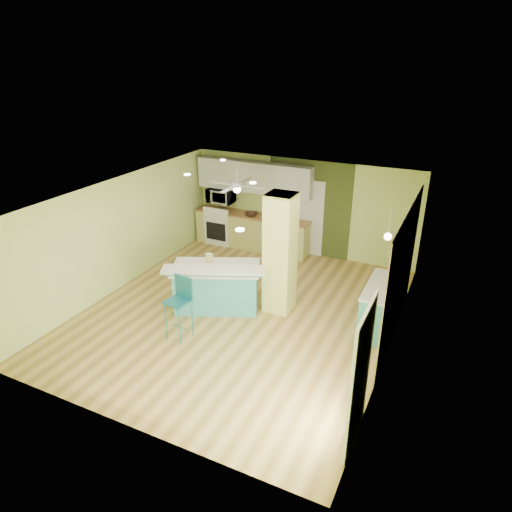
{
  "coord_description": "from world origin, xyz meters",
  "views": [
    {
      "loc": [
        3.81,
        -7.22,
        4.95
      ],
      "look_at": [
        0.16,
        0.4,
        1.15
      ],
      "focal_mm": 32.0,
      "sensor_mm": 36.0,
      "label": 1
    }
  ],
  "objects_px": {
    "side_counter": "(381,307)",
    "fruit_bowl": "(251,214)",
    "canister": "(209,258)",
    "peninsula": "(216,286)",
    "bar_stool": "(181,298)"
  },
  "relations": [
    {
      "from": "peninsula",
      "to": "canister",
      "type": "distance_m",
      "value": 0.6
    },
    {
      "from": "peninsula",
      "to": "canister",
      "type": "relative_size",
      "value": 12.31
    },
    {
      "from": "peninsula",
      "to": "fruit_bowl",
      "type": "height_order",
      "value": "peninsula"
    },
    {
      "from": "peninsula",
      "to": "fruit_bowl",
      "type": "bearing_deg",
      "value": 79.27
    },
    {
      "from": "canister",
      "to": "peninsula",
      "type": "bearing_deg",
      "value": -33.93
    },
    {
      "from": "side_counter",
      "to": "fruit_bowl",
      "type": "distance_m",
      "value": 4.72
    },
    {
      "from": "peninsula",
      "to": "side_counter",
      "type": "distance_m",
      "value": 3.32
    },
    {
      "from": "side_counter",
      "to": "fruit_bowl",
      "type": "height_order",
      "value": "fruit_bowl"
    },
    {
      "from": "bar_stool",
      "to": "side_counter",
      "type": "xyz_separation_m",
      "value": [
        3.29,
        1.9,
        -0.36
      ]
    },
    {
      "from": "peninsula",
      "to": "bar_stool",
      "type": "relative_size",
      "value": 1.76
    },
    {
      "from": "bar_stool",
      "to": "side_counter",
      "type": "bearing_deg",
      "value": 38.63
    },
    {
      "from": "peninsula",
      "to": "fruit_bowl",
      "type": "xyz_separation_m",
      "value": [
        -0.75,
        3.15,
        0.48
      ]
    },
    {
      "from": "peninsula",
      "to": "canister",
      "type": "height_order",
      "value": "canister"
    },
    {
      "from": "side_counter",
      "to": "canister",
      "type": "height_order",
      "value": "canister"
    },
    {
      "from": "side_counter",
      "to": "canister",
      "type": "bearing_deg",
      "value": -171.5
    }
  ]
}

